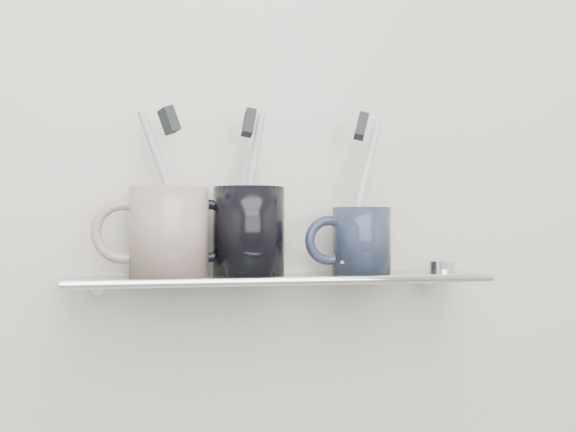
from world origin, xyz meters
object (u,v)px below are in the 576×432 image
object	(u,v)px
mug_left	(169,232)
mug_center	(249,231)
shelf_glass	(279,278)
mug_right	(361,240)

from	to	relation	value
mug_left	mug_center	bearing A→B (deg)	7.07
shelf_glass	mug_center	xyz separation A→B (m)	(-0.04, 0.00, 0.06)
mug_left	mug_right	distance (m)	0.24
mug_right	mug_center	bearing A→B (deg)	-173.47
mug_center	mug_right	distance (m)	0.14
mug_left	mug_center	world-z (taller)	mug_center
mug_center	mug_right	bearing A→B (deg)	10.88
mug_center	shelf_glass	bearing A→B (deg)	2.85
shelf_glass	mug_center	bearing A→B (deg)	171.97
mug_left	mug_right	world-z (taller)	mug_left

